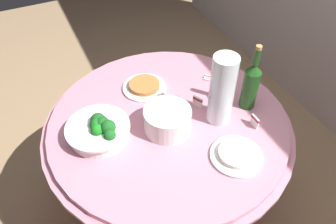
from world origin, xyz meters
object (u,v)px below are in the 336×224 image
Objects in this scene: broccoli_bowl at (99,130)px; decorative_fruit_vase at (221,94)px; wine_bottle at (251,84)px; plate_stack at (168,120)px; label_placard_mid at (255,121)px; serving_tongs at (218,80)px; label_placard_front at (198,101)px; food_plate_peanuts at (144,86)px; food_plate_rice at (237,155)px.

broccoli_bowl is 0.55m from decorative_fruit_vase.
plate_stack is at bearing -93.37° from wine_bottle.
decorative_fruit_vase is at bearing -132.75° from label_placard_mid.
serving_tongs is at bearing 117.18° from plate_stack.
label_placard_front is (-0.11, -0.05, -0.12)m from decorative_fruit_vase.
wine_bottle is at bearing 95.77° from decorative_fruit_vase.
serving_tongs is at bearing -173.55° from wine_bottle.
serving_tongs is (-0.22, -0.02, -0.12)m from wine_bottle.
broccoli_bowl is 1.33× the size of plate_stack.
wine_bottle is at bearing 86.63° from plate_stack.
serving_tongs is 0.39m from food_plate_peanuts.
serving_tongs is at bearing 99.65° from broccoli_bowl.
serving_tongs is 0.23m from label_placard_front.
food_plate_peanuts is (-0.22, 0.30, -0.03)m from broccoli_bowl.
plate_stack is at bearing -113.00° from label_placard_mid.
food_plate_peanuts is (-0.30, 0.01, -0.04)m from plate_stack.
plate_stack is 3.82× the size of label_placard_front.
serving_tongs is 0.50m from food_plate_rice.
decorative_fruit_vase is 0.43m from food_plate_peanuts.
decorative_fruit_vase reaches higher than food_plate_peanuts.
broccoli_bowl is at bearing -54.05° from food_plate_peanuts.
serving_tongs is at bearing 123.30° from label_placard_front.
label_placard_front is (0.13, -0.19, 0.03)m from serving_tongs.
plate_stack is 0.62× the size of decorative_fruit_vase.
food_plate_peanuts is at bearing -162.65° from food_plate_rice.
serving_tongs is at bearing 148.78° from decorative_fruit_vase.
plate_stack is at bearing 73.80° from broccoli_bowl.
plate_stack is at bearing -2.19° from food_plate_peanuts.
wine_bottle is 0.99× the size of decorative_fruit_vase.
plate_stack is at bearing -144.88° from food_plate_rice.
broccoli_bowl is at bearing -103.31° from decorative_fruit_vase.
broccoli_bowl is 0.59m from food_plate_rice.
decorative_fruit_vase is at bearing 33.81° from food_plate_peanuts.
label_placard_front is (-0.09, -0.22, -0.10)m from wine_bottle.
wine_bottle is 1.53× the size of food_plate_peanuts.
plate_stack is 0.95× the size of food_plate_peanuts.
food_plate_rice is at bearing -56.06° from label_placard_mid.
wine_bottle reaches higher than serving_tongs.
plate_stack is at bearing -62.82° from serving_tongs.
food_plate_rice is (0.24, -0.22, -0.12)m from wine_bottle.
wine_bottle is 6.11× the size of label_placard_mid.
wine_bottle is 0.17m from label_placard_mid.
decorative_fruit_vase is 2.31× the size of serving_tongs.
plate_stack is 0.43m from serving_tongs.
food_plate_peanuts is at bearing 125.95° from broccoli_bowl.
serving_tongs is (-0.24, 0.14, -0.14)m from decorative_fruit_vase.
label_placard_front is at bearing -56.70° from serving_tongs.
plate_stack is 0.21m from label_placard_front.
decorative_fruit_vase reaches higher than food_plate_rice.
plate_stack reaches higher than label_placard_mid.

